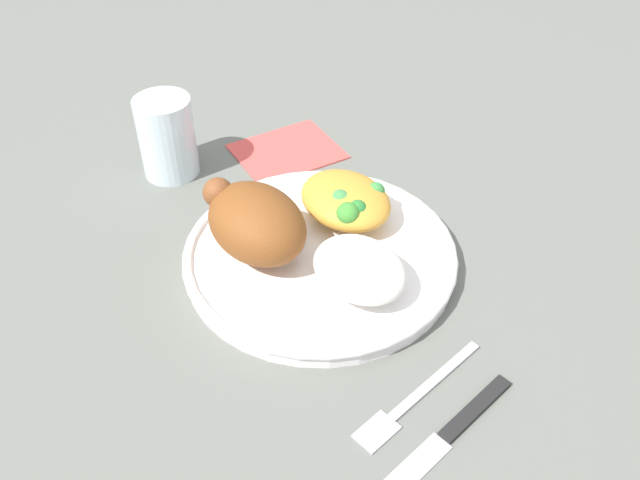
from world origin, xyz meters
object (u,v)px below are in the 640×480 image
fork (415,397)px  knife (445,437)px  roasted_chicken (255,222)px  mac_cheese_with_broccoli (346,201)px  plate (320,255)px  rice_pile (356,270)px  napkin (287,151)px  water_glass (167,137)px

fork → knife: size_ratio=0.75×
roasted_chicken → mac_cheese_with_broccoli: bearing=-97.3°
roasted_chicken → mac_cheese_with_broccoli: 0.10m
plate → rice_pile: 0.06m
knife → napkin: (0.39, -0.13, -0.00)m
roasted_chicken → napkin: 0.20m
plate → water_glass: bearing=10.3°
fork → napkin: (0.35, -0.12, -0.00)m
knife → napkin: 0.42m
rice_pile → mac_cheese_with_broccoli: bearing=-33.7°
fork → plate: bearing=-11.8°
mac_cheese_with_broccoli → roasted_chicken: bearing=82.7°
plate → napkin: plate is taller
plate → roasted_chicken: 0.07m
water_glass → napkin: size_ratio=0.78×
rice_pile → fork: 0.12m
plate → water_glass: water_glass is taller
mac_cheese_with_broccoli → knife: bearing=158.3°
rice_pile → fork: size_ratio=0.66×
rice_pile → mac_cheese_with_broccoli: (0.08, -0.06, 0.00)m
knife → mac_cheese_with_broccoli: bearing=-21.7°
knife → water_glass: water_glass is taller
water_glass → napkin: water_glass is taller
rice_pile → napkin: bearing=-20.8°
rice_pile → water_glass: water_glass is taller
plate → knife: bearing=168.4°
plate → knife: (-0.21, 0.04, -0.01)m
roasted_chicken → napkin: size_ratio=0.99×
roasted_chicken → water_glass: water_glass is taller
roasted_chicken → water_glass: size_ratio=1.27×
mac_cheese_with_broccoli → water_glass: size_ratio=1.10×
rice_pile → knife: (-0.16, 0.04, -0.03)m
knife → fork: bearing=-10.3°
knife → napkin: knife is taller
plate → napkin: size_ratio=2.24×
mac_cheese_with_broccoli → napkin: (0.16, -0.04, -0.04)m
knife → water_glass: 0.44m
fork → napkin: bearing=-19.2°
plate → fork: bearing=168.2°
water_glass → mac_cheese_with_broccoli: bearing=-155.6°
knife → water_glass: bearing=-0.3°
rice_pile → fork: rice_pile is taller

